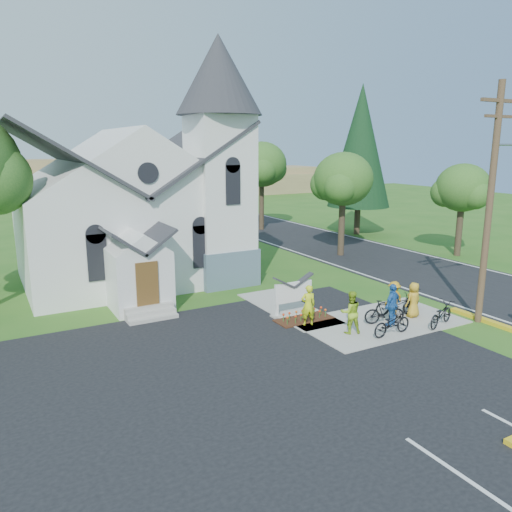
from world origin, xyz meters
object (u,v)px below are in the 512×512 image
cyclist_4 (414,300)px  bike_2 (396,305)px  bike_3 (412,300)px  utility_pole (491,197)px  bike_1 (384,312)px  cyclist_2 (392,305)px  cyclist_1 (351,312)px  bike_4 (441,314)px  church_sign (293,292)px  cyclist_3 (394,298)px  cyclist_0 (308,305)px  bike_0 (392,323)px

cyclist_4 → bike_2: bearing=-52.1°
bike_3 → utility_pole: bearing=-167.8°
bike_1 → cyclist_2: (0.14, -0.30, 0.38)m
bike_3 → cyclist_4: cyclist_4 is taller
cyclist_1 → bike_4: cyclist_1 is taller
bike_1 → cyclist_4: cyclist_4 is taller
bike_2 → bike_4: size_ratio=0.95×
church_sign → cyclist_4: church_sign is taller
cyclist_1 → bike_2: cyclist_1 is taller
cyclist_2 → cyclist_1: bearing=-21.7°
bike_2 → church_sign: bearing=82.0°
bike_3 → bike_4: bearing=146.4°
cyclist_1 → cyclist_2: size_ratio=0.97×
cyclist_3 → bike_3: size_ratio=0.89×
bike_2 → cyclist_3: cyclist_3 is taller
utility_pole → bike_2: size_ratio=5.42×
cyclist_1 → cyclist_4: (3.67, 0.17, -0.09)m
church_sign → cyclist_0: size_ratio=1.26×
church_sign → cyclist_2: (2.78, -3.32, -0.07)m
bike_2 → cyclist_2: bearing=152.7°
cyclist_1 → bike_3: (4.27, 0.82, -0.36)m
cyclist_2 → bike_0: bearing=28.9°
utility_pole → bike_4: size_ratio=5.13×
cyclist_0 → bike_2: cyclist_0 is taller
cyclist_2 → cyclist_4: 1.62m
bike_3 → bike_2: bearing=73.4°
cyclist_1 → cyclist_2: (2.09, -0.17, 0.03)m
utility_pole → cyclist_4: (-2.20, 1.71, -4.57)m
utility_pole → cyclist_3: size_ratio=6.51×
church_sign → bike_4: bearing=-43.8°
utility_pole → bike_0: 6.69m
bike_0 → bike_1: size_ratio=1.10×
cyclist_1 → bike_3: 4.36m
bike_1 → cyclist_3: (1.18, 0.70, 0.24)m
cyclist_0 → bike_0: size_ratio=0.91×
church_sign → bike_3: 5.50m
bike_2 → cyclist_4: size_ratio=1.17×
cyclist_2 → cyclist_4: cyclist_2 is taller
cyclist_2 → bike_4: size_ratio=0.93×
cyclist_1 → church_sign: bearing=-58.9°
church_sign → cyclist_3: size_ratio=1.43×
bike_0 → bike_1: bearing=-33.2°
bike_0 → bike_3: bearing=-61.7°
cyclist_0 → cyclist_1: size_ratio=0.99×
cyclist_3 → bike_4: size_ratio=0.79×
bike_2 → bike_3: bike_3 is taller
bike_0 → bike_4: bearing=-97.8°
bike_0 → bike_4: bike_4 is taller
cyclist_1 → cyclist_4: cyclist_1 is taller
cyclist_0 → bike_3: cyclist_0 is taller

